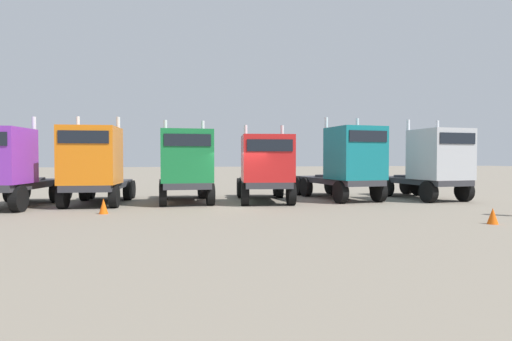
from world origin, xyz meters
name	(u,v)px	position (x,y,z in m)	size (l,w,h in m)	color
ground	(238,206)	(0.00, 0.00, 0.00)	(200.00, 200.00, 0.00)	gray
semi_truck_purple	(6,167)	(-10.16, 1.02, 1.84)	(3.36, 6.45, 4.12)	#333338
semi_truck_orange	(94,165)	(-6.58, 1.61, 1.92)	(2.94, 6.00, 4.27)	#333338
semi_truck_green	(185,165)	(-2.34, 1.70, 1.90)	(2.68, 5.92, 4.19)	#333338
semi_truck_red	(265,168)	(1.61, 1.25, 1.77)	(3.24, 6.50, 3.95)	#333338
semi_truck_teal	(348,163)	(6.14, 1.46, 1.99)	(3.23, 6.62, 4.44)	#333338
semi_truck_silver	(432,163)	(10.68, 0.81, 1.97)	(3.00, 6.19, 4.35)	#333338
traffic_cone_near	(493,216)	(7.62, -6.99, 0.28)	(0.36, 0.36, 0.55)	#F2590C
traffic_cone_far	(104,206)	(-5.70, -1.59, 0.31)	(0.36, 0.36, 0.62)	#F2590C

